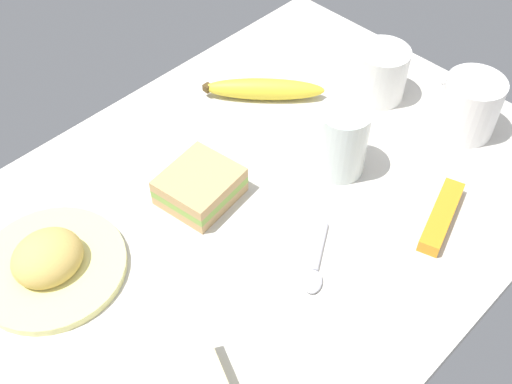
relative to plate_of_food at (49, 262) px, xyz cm
name	(u,v)px	position (x,y,z in cm)	size (l,w,h in cm)	color
tabletop	(256,211)	(-26.17, 11.16, -2.65)	(90.00, 64.00, 2.00)	beige
plate_of_food	(49,262)	(0.00, 0.00, 0.00)	(19.31, 19.31, 5.92)	#EAE58C
coffee_mug_black	(470,105)	(-60.23, 23.07, 3.22)	(9.37, 11.24, 9.47)	white
coffee_mug_milky	(381,72)	(-57.57, 8.29, 2.86)	(10.64, 9.51, 8.75)	white
sandwich_main	(200,186)	(-21.92, 4.33, 0.55)	(11.41, 10.53, 4.40)	tan
glass_of_milk	(341,143)	(-40.16, 14.48, 3.23)	(7.48, 7.48, 10.86)	silver
banana	(264,89)	(-43.83, -4.42, 0.11)	(15.84, 16.85, 3.52)	yellow
spoon	(316,269)	(-23.83, 24.29, -1.27)	(10.70, 7.17, 0.80)	silver
snack_bar	(441,216)	(-42.09, 31.06, -0.65)	(12.82, 2.81, 2.00)	orange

